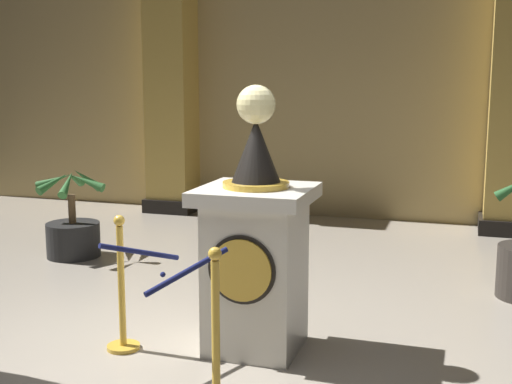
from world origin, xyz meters
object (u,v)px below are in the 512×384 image
stanchion_near (122,303)px  stanchion_far (216,355)px  potted_palm_left (73,230)px  pedestal_clock (256,249)px

stanchion_near → stanchion_far: size_ratio=1.00×
stanchion_far → potted_palm_left: (-2.79, 2.81, -0.05)m
pedestal_clock → potted_palm_left: bearing=146.0°
stanchion_near → stanchion_far: stanchion_far is taller
pedestal_clock → potted_palm_left: 3.32m
potted_palm_left → stanchion_far: bearing=-45.2°
pedestal_clock → potted_palm_left: size_ratio=1.86×
stanchion_far → potted_palm_left: 3.96m
stanchion_far → potted_palm_left: potted_palm_left is taller
stanchion_near → pedestal_clock: bearing=18.8°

